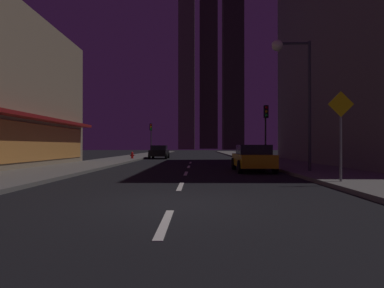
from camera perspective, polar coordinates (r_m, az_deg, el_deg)
ground_plane at (r=39.80m, az=0.14°, el=-2.42°), size 78.00×136.00×0.10m
sidewalk_right at (r=40.30m, az=10.15°, el=-2.21°), size 4.00×76.00×0.15m
sidewalk_left at (r=40.50m, az=-9.82°, el=-2.20°), size 4.00×76.00×0.15m
lane_marking_center at (r=16.24m, az=-1.09°, el=-5.24°), size 0.16×23.00×0.01m
skyscraper_distant_tall at (r=137.20m, az=-0.96°, el=15.62°), size 6.56×6.78×78.23m
skyscraper_distant_mid at (r=165.87m, az=2.92°, el=12.71°), size 8.85×8.81×77.74m
skyscraper_distant_short at (r=124.94m, az=7.25°, el=13.29°), size 7.69×6.51×61.69m
car_parked_near at (r=17.83m, az=10.73°, el=-2.43°), size 1.98×4.24×1.45m
car_parked_far at (r=35.35m, az=-5.82°, el=-1.40°), size 1.98×4.24×1.45m
fire_hydrant_far_left at (r=32.47m, az=-10.55°, el=-1.99°), size 0.42×0.30×0.65m
traffic_light_near_right at (r=23.75m, az=12.95°, el=4.02°), size 0.32×0.48×4.20m
traffic_light_far_left at (r=42.35m, az=-7.29°, el=2.10°), size 0.32×0.48×4.20m
street_lamp_right at (r=17.29m, az=17.45°, el=11.95°), size 1.96×0.56×6.58m
pedestrian_crossing_sign at (r=12.40m, az=24.86°, el=2.58°), size 0.91×0.08×3.15m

